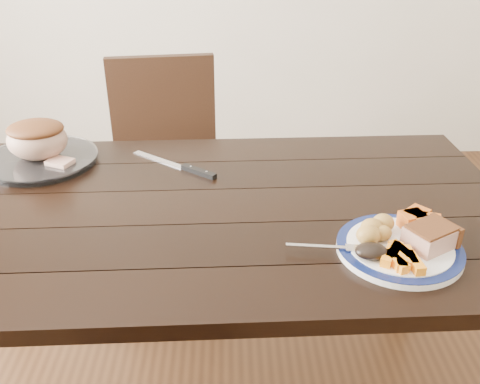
{
  "coord_description": "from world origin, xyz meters",
  "views": [
    {
      "loc": [
        0.05,
        -1.21,
        1.44
      ],
      "look_at": [
        0.08,
        -0.02,
        0.8
      ],
      "focal_mm": 40.0,
      "sensor_mm": 36.0,
      "label": 1
    }
  ],
  "objects_px": {
    "serving_platter": "(41,160)",
    "carving_knife": "(188,168)",
    "pork_slice": "(430,237)",
    "dinner_plate": "(399,249)",
    "chair_far": "(167,164)",
    "dining_table": "(210,235)",
    "roast_joint": "(37,140)",
    "fork": "(332,248)"
  },
  "relations": [
    {
      "from": "dining_table",
      "to": "pork_slice",
      "type": "xyz_separation_m",
      "value": [
        0.5,
        -0.23,
        0.14
      ]
    },
    {
      "from": "pork_slice",
      "to": "carving_knife",
      "type": "distance_m",
      "value": 0.72
    },
    {
      "from": "fork",
      "to": "carving_knife",
      "type": "distance_m",
      "value": 0.56
    },
    {
      "from": "dining_table",
      "to": "chair_far",
      "type": "relative_size",
      "value": 1.75
    },
    {
      "from": "chair_far",
      "to": "carving_knife",
      "type": "height_order",
      "value": "chair_far"
    },
    {
      "from": "pork_slice",
      "to": "roast_joint",
      "type": "xyz_separation_m",
      "value": [
        -1.02,
        0.5,
        0.03
      ]
    },
    {
      "from": "dinner_plate",
      "to": "carving_knife",
      "type": "relative_size",
      "value": 1.05
    },
    {
      "from": "dinner_plate",
      "to": "carving_knife",
      "type": "bearing_deg",
      "value": 139.27
    },
    {
      "from": "dining_table",
      "to": "dinner_plate",
      "type": "xyz_separation_m",
      "value": [
        0.44,
        -0.22,
        0.1
      ]
    },
    {
      "from": "chair_far",
      "to": "fork",
      "type": "bearing_deg",
      "value": 109.19
    },
    {
      "from": "dining_table",
      "to": "fork",
      "type": "xyz_separation_m",
      "value": [
        0.28,
        -0.23,
        0.11
      ]
    },
    {
      "from": "chair_far",
      "to": "fork",
      "type": "distance_m",
      "value": 1.11
    },
    {
      "from": "pork_slice",
      "to": "dinner_plate",
      "type": "bearing_deg",
      "value": 175.24
    },
    {
      "from": "chair_far",
      "to": "dinner_plate",
      "type": "bearing_deg",
      "value": 116.3
    },
    {
      "from": "dining_table",
      "to": "roast_joint",
      "type": "height_order",
      "value": "roast_joint"
    },
    {
      "from": "dining_table",
      "to": "roast_joint",
      "type": "distance_m",
      "value": 0.61
    },
    {
      "from": "dinner_plate",
      "to": "roast_joint",
      "type": "distance_m",
      "value": 1.08
    },
    {
      "from": "serving_platter",
      "to": "carving_knife",
      "type": "relative_size",
      "value": 1.23
    },
    {
      "from": "pork_slice",
      "to": "roast_joint",
      "type": "height_order",
      "value": "roast_joint"
    },
    {
      "from": "dining_table",
      "to": "dinner_plate",
      "type": "distance_m",
      "value": 0.5
    },
    {
      "from": "chair_far",
      "to": "carving_knife",
      "type": "relative_size",
      "value": 3.48
    },
    {
      "from": "roast_joint",
      "to": "chair_far",
      "type": "bearing_deg",
      "value": 55.38
    },
    {
      "from": "dining_table",
      "to": "pork_slice",
      "type": "height_order",
      "value": "pork_slice"
    },
    {
      "from": "serving_platter",
      "to": "dinner_plate",
      "type": "bearing_deg",
      "value": -27.42
    },
    {
      "from": "fork",
      "to": "carving_knife",
      "type": "bearing_deg",
      "value": 134.89
    },
    {
      "from": "chair_far",
      "to": "serving_platter",
      "type": "distance_m",
      "value": 0.61
    },
    {
      "from": "fork",
      "to": "carving_knife",
      "type": "relative_size",
      "value": 0.67
    },
    {
      "from": "chair_far",
      "to": "carving_knife",
      "type": "bearing_deg",
      "value": 96.82
    },
    {
      "from": "dinner_plate",
      "to": "chair_far",
      "type": "bearing_deg",
      "value": 123.5
    },
    {
      "from": "roast_joint",
      "to": "serving_platter",
      "type": "bearing_deg",
      "value": 0.0
    },
    {
      "from": "dinner_plate",
      "to": "fork",
      "type": "height_order",
      "value": "fork"
    },
    {
      "from": "carving_knife",
      "to": "dining_table",
      "type": "bearing_deg",
      "value": -34.94
    },
    {
      "from": "fork",
      "to": "dinner_plate",
      "type": "bearing_deg",
      "value": 9.59
    },
    {
      "from": "serving_platter",
      "to": "carving_knife",
      "type": "distance_m",
      "value": 0.46
    },
    {
      "from": "chair_far",
      "to": "carving_knife",
      "type": "distance_m",
      "value": 0.59
    },
    {
      "from": "dinner_plate",
      "to": "dining_table",
      "type": "bearing_deg",
      "value": 153.09
    },
    {
      "from": "serving_platter",
      "to": "carving_knife",
      "type": "xyz_separation_m",
      "value": [
        0.45,
        -0.06,
        -0.0
      ]
    },
    {
      "from": "carving_knife",
      "to": "roast_joint",
      "type": "bearing_deg",
      "value": -150.45
    },
    {
      "from": "dinner_plate",
      "to": "serving_platter",
      "type": "relative_size",
      "value": 0.85
    },
    {
      "from": "dining_table",
      "to": "roast_joint",
      "type": "xyz_separation_m",
      "value": [
        -0.52,
        0.27,
        0.17
      ]
    },
    {
      "from": "dining_table",
      "to": "carving_knife",
      "type": "height_order",
      "value": "carving_knife"
    },
    {
      "from": "serving_platter",
      "to": "pork_slice",
      "type": "relative_size",
      "value": 3.26
    }
  ]
}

